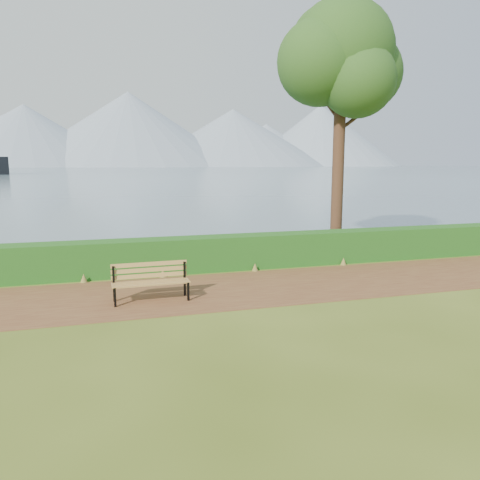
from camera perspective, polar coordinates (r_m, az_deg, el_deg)
name	(u,v)px	position (r m, az deg, el deg)	size (l,w,h in m)	color
ground	(219,294)	(11.49, -2.62, -6.57)	(140.00, 140.00, 0.00)	#435518
path	(216,290)	(11.77, -2.97, -6.15)	(40.00, 3.40, 0.01)	#57301E
hedge	(198,254)	(13.85, -5.16, -1.71)	(32.00, 0.85, 1.00)	#174E16
water	(108,169)	(270.78, -15.78, 8.39)	(700.00, 510.00, 0.00)	#465E71
mountains	(93,133)	(417.57, -17.45, 12.35)	(585.00, 190.00, 70.00)	gray
bench	(150,279)	(11.02, -10.86, -4.70)	(1.76, 0.55, 0.88)	black
tree	(342,58)	(17.69, 12.29, 20.85)	(4.69, 3.87, 9.06)	#351F15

